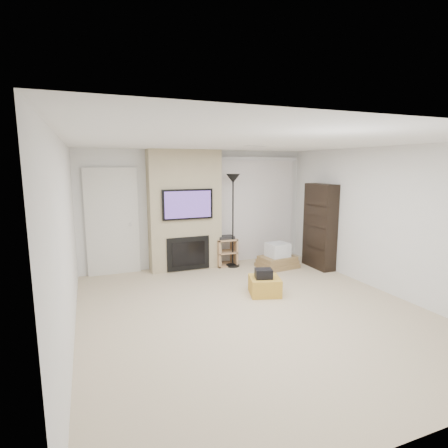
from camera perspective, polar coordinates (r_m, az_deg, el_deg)
name	(u,v)px	position (r m, az deg, el deg)	size (l,w,h in m)	color
floor	(253,311)	(5.48, 4.74, -13.94)	(5.00, 5.50, 0.00)	beige
ceiling	(255,142)	(5.03, 5.15, 13.16)	(5.00, 5.50, 0.00)	white
wall_back	(198,209)	(7.64, -4.27, 2.53)	(5.00, 2.50, 0.00)	white
wall_front	(421,293)	(2.99, 29.42, -9.85)	(5.00, 2.50, 0.00)	white
wall_left	(67,244)	(4.60, -24.26, -2.98)	(5.50, 2.50, 0.00)	white
wall_right	(385,220)	(6.60, 24.78, 0.57)	(5.50, 2.50, 0.00)	white
hvac_vent	(255,146)	(5.93, 5.15, 12.58)	(0.35, 0.18, 0.01)	silver
ottoman	(265,286)	(6.09, 6.66, -9.99)	(0.50, 0.50, 0.30)	gold
black_bag	(264,274)	(5.97, 6.49, -8.05)	(0.28, 0.22, 0.16)	black
fireplace_wall	(185,211)	(7.35, -6.39, 2.11)	(1.50, 0.47, 2.50)	tan
entry_door	(112,222)	(7.31, -17.75, 0.24)	(1.02, 0.11, 2.14)	silver
vertical_blinds	(257,205)	(8.11, 5.34, 3.09)	(1.98, 0.10, 2.37)	silver
floor_lamp	(233,194)	(7.41, 1.48, 4.89)	(0.30, 0.30, 2.00)	black
av_stand	(226,250)	(7.69, 0.26, -4.25)	(0.45, 0.38, 0.66)	tan
box_stack	(277,258)	(7.65, 8.71, -5.53)	(0.86, 0.69, 0.54)	olive
bookshelf	(320,226)	(7.70, 15.38, -0.36)	(0.30, 0.80, 1.80)	black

